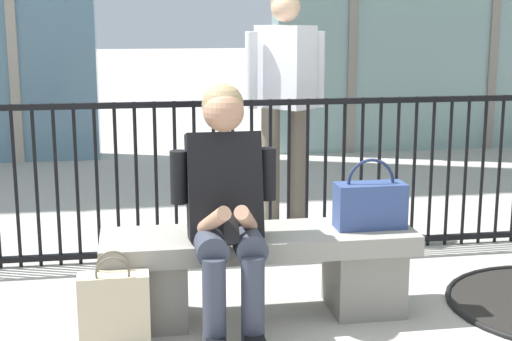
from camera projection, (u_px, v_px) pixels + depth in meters
name	position (u px, v px, depth m)	size (l,w,h in m)	color
ground_plane	(259.00, 315.00, 3.91)	(60.00, 60.00, 0.00)	#B2ADA3
stone_bench	(259.00, 266.00, 3.85)	(1.60, 0.44, 0.45)	gray
seated_person_with_phone	(226.00, 202.00, 3.62)	(0.52, 0.66, 1.21)	#383D4C
handbag_on_bench	(370.00, 204.00, 3.88)	(0.36, 0.15, 0.37)	#33477F
shopping_bag	(114.00, 311.00, 3.48)	(0.33, 0.13, 0.47)	beige
bystander_at_railing	(285.00, 93.00, 5.18)	(0.55, 0.43, 1.71)	#6B6051
plaza_railing	(233.00, 179.00, 4.76)	(8.72, 0.04, 1.01)	black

